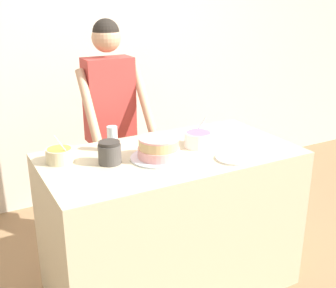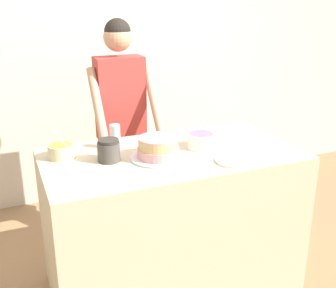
# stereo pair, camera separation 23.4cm
# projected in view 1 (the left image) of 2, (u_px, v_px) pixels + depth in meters

# --- Properties ---
(wall_back) EXTENTS (10.00, 0.05, 2.60)m
(wall_back) POSITION_uv_depth(u_px,v_px,m) (84.00, 53.00, 3.55)
(wall_back) COLOR beige
(wall_back) RESTS_ON ground_plane
(counter) EXTENTS (1.47, 0.77, 0.91)m
(counter) POSITION_uv_depth(u_px,v_px,m) (171.00, 222.00, 2.57)
(counter) COLOR #C6B793
(counter) RESTS_ON ground_plane
(person_baker) EXTENTS (0.45, 0.44, 1.62)m
(person_baker) POSITION_uv_depth(u_px,v_px,m) (110.00, 110.00, 2.94)
(person_baker) COLOR #2D2D38
(person_baker) RESTS_ON ground_plane
(cake) EXTENTS (0.32, 0.32, 0.12)m
(cake) POSITION_uv_depth(u_px,v_px,m) (159.00, 149.00, 2.31)
(cake) COLOR silver
(cake) RESTS_ON counter
(frosting_bowl_purple) EXTENTS (0.17, 0.17, 0.17)m
(frosting_bowl_purple) POSITION_uv_depth(u_px,v_px,m) (198.00, 139.00, 2.50)
(frosting_bowl_purple) COLOR white
(frosting_bowl_purple) RESTS_ON counter
(frosting_bowl_orange) EXTENTS (0.15, 0.15, 0.18)m
(frosting_bowl_orange) POSITION_uv_depth(u_px,v_px,m) (60.00, 155.00, 2.27)
(frosting_bowl_orange) COLOR beige
(frosting_bowl_orange) RESTS_ON counter
(drinking_glass) EXTENTS (0.06, 0.06, 0.15)m
(drinking_glass) POSITION_uv_depth(u_px,v_px,m) (112.00, 139.00, 2.43)
(drinking_glass) COLOR silver
(drinking_glass) RESTS_ON counter
(ceramic_plate) EXTENTS (0.20, 0.20, 0.01)m
(ceramic_plate) POSITION_uv_depth(u_px,v_px,m) (234.00, 158.00, 2.32)
(ceramic_plate) COLOR white
(ceramic_plate) RESTS_ON counter
(stoneware_jar) EXTENTS (0.12, 0.12, 0.12)m
(stoneware_jar) POSITION_uv_depth(u_px,v_px,m) (110.00, 153.00, 2.25)
(stoneware_jar) COLOR #4C4742
(stoneware_jar) RESTS_ON counter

